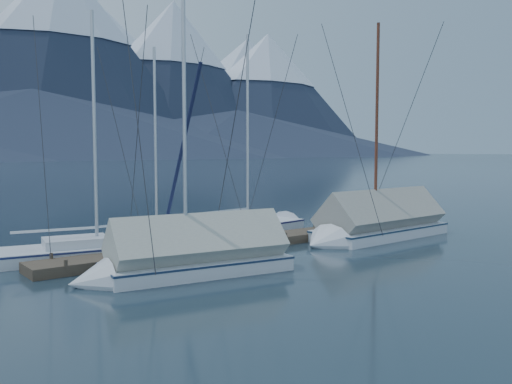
% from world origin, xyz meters
% --- Properties ---
extents(ground, '(1000.00, 1000.00, 0.00)m').
position_xyz_m(ground, '(0.00, 0.00, 0.00)').
color(ground, black).
rests_on(ground, ground).
extents(dock, '(18.00, 1.50, 0.54)m').
position_xyz_m(dock, '(0.00, 2.00, 0.11)').
color(dock, '#382D23').
rests_on(dock, ground).
extents(mooring_posts, '(15.12, 1.52, 0.35)m').
position_xyz_m(mooring_posts, '(-0.50, 2.00, 0.35)').
color(mooring_posts, '#382D23').
rests_on(mooring_posts, ground).
extents(sailboat_open_left, '(7.60, 3.58, 9.71)m').
position_xyz_m(sailboat_open_left, '(-5.56, 3.55, 0.17)').
color(sailboat_open_left, silver).
rests_on(sailboat_open_left, ground).
extents(sailboat_open_mid, '(6.87, 2.95, 8.85)m').
position_xyz_m(sailboat_open_mid, '(-2.63, 4.77, 0.16)').
color(sailboat_open_mid, white).
rests_on(sailboat_open_mid, ground).
extents(sailboat_open_right, '(7.89, 3.41, 10.15)m').
position_xyz_m(sailboat_open_right, '(2.35, 5.04, 0.18)').
color(sailboat_open_right, silver).
rests_on(sailboat_open_right, ground).
extents(sailboat_covered_near, '(8.09, 3.46, 10.41)m').
position_xyz_m(sailboat_covered_near, '(5.10, 0.17, 0.52)').
color(sailboat_covered_near, silver).
rests_on(sailboat_covered_near, ground).
extents(sailboat_covered_far, '(7.14, 3.25, 9.67)m').
position_xyz_m(sailboat_covered_far, '(-5.11, -0.79, 0.47)').
color(sailboat_covered_far, silver).
rests_on(sailboat_covered_far, ground).
extents(person, '(0.49, 0.64, 1.59)m').
position_xyz_m(person, '(5.59, 1.94, 1.13)').
color(person, black).
rests_on(person, dock).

